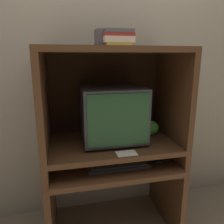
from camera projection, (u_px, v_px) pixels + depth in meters
wall_back at (103, 63)px, 1.81m from camera, size 6.00×0.06×2.60m
desk_base at (113, 187)px, 1.67m from camera, size 0.97×0.60×0.60m
desk_monitor_shelf at (112, 145)px, 1.63m from camera, size 0.97×0.57×0.14m
hutch_upper at (111, 82)px, 1.54m from camera, size 0.97×0.57×0.67m
crt_monitor at (112, 113)px, 1.59m from camera, size 0.44×0.42×0.40m
keyboard at (118, 165)px, 1.52m from camera, size 0.43×0.14×0.03m
mouse at (158, 162)px, 1.57m from camera, size 0.08×0.05×0.03m
snack_bag at (150, 128)px, 1.73m from camera, size 0.15×0.11×0.12m
book_stack at (118, 38)px, 1.39m from camera, size 0.19×0.15×0.11m
paper_card at (127, 153)px, 1.41m from camera, size 0.13×0.09×0.00m
storage_box at (108, 39)px, 1.45m from camera, size 0.16×0.14×0.11m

